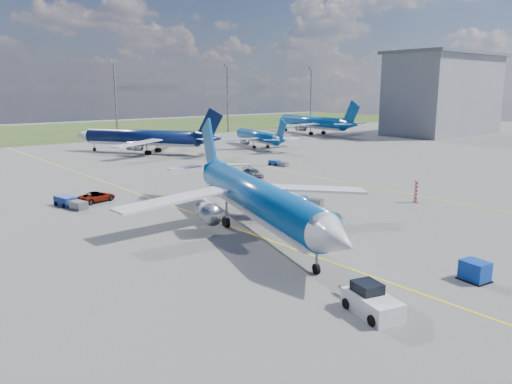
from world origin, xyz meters
TOP-DOWN VIEW (x-y plane):
  - ground at (0.00, 0.00)m, footprint 400.00×400.00m
  - taxiway_lines at (0.17, 27.70)m, footprint 60.25×160.00m
  - floodlight_masts at (10.00, 110.00)m, footprint 202.20×0.50m
  - terminal_building at (120.00, 60.00)m, footprint 42.00×22.00m
  - warning_post at (26.00, 8.00)m, footprint 0.50×0.50m
  - bg_jet_n at (21.76, 77.77)m, footprint 46.86×49.44m
  - bg_jet_ne at (49.70, 69.57)m, footprint 30.53×35.67m
  - bg_jet_ene at (87.13, 86.81)m, footprint 36.69×45.58m
  - main_airliner at (1.15, 11.18)m, footprint 42.12×48.31m
  - pushback_tug at (-5.50, -9.11)m, footprint 3.26×6.12m
  - uld_container at (5.56, -10.65)m, footprint 1.86×2.20m
  - service_car_b at (-6.52, 35.35)m, footprint 5.44×3.48m
  - service_car_c at (21.47, 36.71)m, footprint 2.91×5.25m
  - baggage_tug_w at (13.62, 16.69)m, footprint 2.94×5.03m
  - baggage_tug_c at (-10.39, 34.64)m, footprint 2.64×5.81m
  - baggage_tug_e at (33.31, 43.56)m, footprint 1.75×4.43m

SIDE VIEW (x-z plane):
  - ground at x=0.00m, z-range 0.00..0.00m
  - bg_jet_n at x=21.76m, z-range -5.16..5.16m
  - bg_jet_ne at x=49.70m, z-range -4.01..4.01m
  - bg_jet_ene at x=87.13m, z-range -5.54..5.54m
  - main_airliner at x=1.15m, z-range -5.33..5.33m
  - taxiway_lines at x=0.17m, z-range 0.00..0.02m
  - baggage_tug_e at x=33.31m, z-range -0.03..0.94m
  - baggage_tug_w at x=13.62m, z-range -0.03..1.06m
  - baggage_tug_c at x=-10.39m, z-range -0.04..1.22m
  - service_car_b at x=-6.52m, z-range 0.00..1.40m
  - service_car_c at x=21.47m, z-range 0.00..1.44m
  - uld_container at x=5.56m, z-range 0.00..1.60m
  - pushback_tug at x=-5.50m, z-range -0.20..1.84m
  - warning_post at x=26.00m, z-range 0.00..3.00m
  - floodlight_masts at x=10.00m, z-range 1.21..23.91m
  - terminal_building at x=120.00m, z-range 0.07..26.07m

